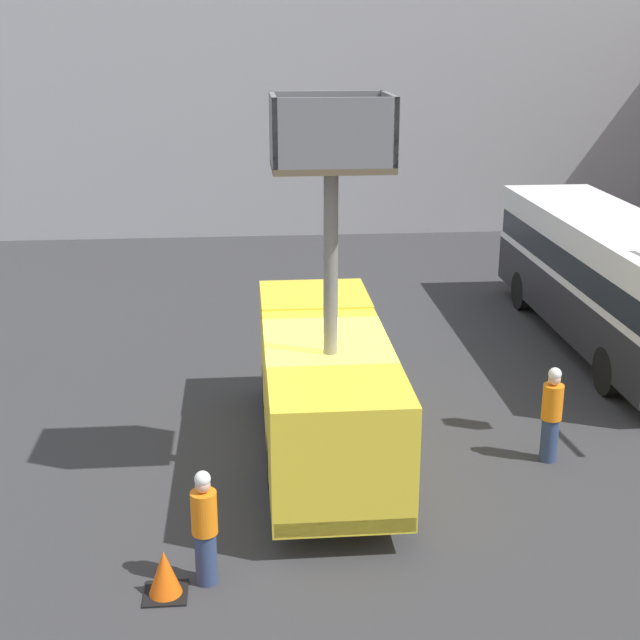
# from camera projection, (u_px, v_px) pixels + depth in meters

# --- Properties ---
(ground_plane) EXTENTS (120.00, 120.00, 0.00)m
(ground_plane) POSITION_uv_depth(u_px,v_px,m) (318.00, 467.00, 16.49)
(ground_plane) COLOR #333335
(building_backdrop_far) EXTENTS (44.00, 10.00, 12.44)m
(building_backdrop_far) POSITION_uv_depth(u_px,v_px,m) (270.00, 65.00, 37.47)
(building_backdrop_far) COLOR #9E9EA3
(building_backdrop_far) RESTS_ON ground_plane
(utility_truck) EXTENTS (2.20, 6.91, 6.76)m
(utility_truck) POSITION_uv_depth(u_px,v_px,m) (325.00, 381.00, 16.35)
(utility_truck) COLOR yellow
(utility_truck) RESTS_ON ground_plane
(city_bus) EXTENTS (2.58, 10.17, 3.25)m
(city_bus) POSITION_uv_depth(u_px,v_px,m) (608.00, 273.00, 22.22)
(city_bus) COLOR #232328
(city_bus) RESTS_ON ground_plane
(road_worker_near_truck) EXTENTS (0.38, 0.38, 1.81)m
(road_worker_near_truck) POSITION_uv_depth(u_px,v_px,m) (205.00, 528.00, 12.79)
(road_worker_near_truck) COLOR navy
(road_worker_near_truck) RESTS_ON ground_plane
(road_worker_directing) EXTENTS (0.38, 0.38, 1.86)m
(road_worker_directing) POSITION_uv_depth(u_px,v_px,m) (551.00, 414.00, 16.45)
(road_worker_directing) COLOR navy
(road_worker_directing) RESTS_ON ground_plane
(traffic_cone_near_truck) EXTENTS (0.62, 0.62, 0.71)m
(traffic_cone_near_truck) POSITION_uv_depth(u_px,v_px,m) (165.00, 574.00, 12.68)
(traffic_cone_near_truck) COLOR black
(traffic_cone_near_truck) RESTS_ON ground_plane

